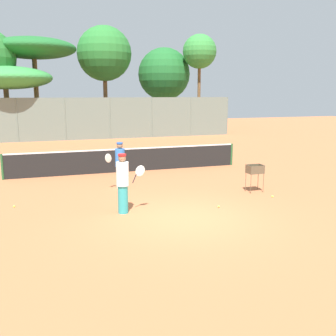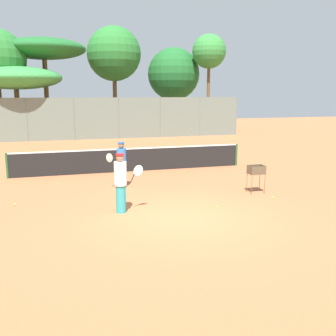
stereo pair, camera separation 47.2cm
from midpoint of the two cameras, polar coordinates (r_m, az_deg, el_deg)
The scene contains 16 objects.
ground_plane at distance 11.22m, azimuth 1.25°, elevation -7.36°, with size 80.00×80.00×0.00m, color #B7663D.
tennis_net at distance 17.80m, azimuth -6.65°, elevation 1.23°, with size 10.58×0.10×1.07m.
back_fence at distance 30.63m, azimuth -11.96°, elevation 7.01°, with size 23.56×0.08×3.17m.
tree_0 at distance 38.13m, azimuth -0.93°, elevation 13.45°, with size 4.88×4.88×7.71m.
tree_1 at distance 34.11m, azimuth -19.31°, elevation 16.01°, with size 6.62×6.62×7.81m.
tree_2 at distance 36.70m, azimuth 4.22°, elevation 16.41°, with size 3.02×3.02×8.68m.
tree_3 at distance 32.50m, azimuth -22.97°, elevation 11.94°, with size 6.88×6.88×5.49m.
tree_5 at distance 36.62m, azimuth -9.62°, elevation 16.02°, with size 4.80×4.80×9.34m.
player_white_outfit at distance 11.59m, azimuth -7.72°, elevation -2.13°, with size 0.93×0.37×1.77m.
player_red_cap at distance 14.67m, azimuth -7.91°, elevation 0.49°, with size 0.84×0.53×1.72m.
ball_cart at distance 14.30m, azimuth 11.58°, elevation -0.48°, with size 0.56×0.41×0.99m.
tennis_ball_0 at distance 12.33m, azimuth 6.28°, elevation -5.58°, with size 0.07×0.07×0.07m, color #D1E54C.
tennis_ball_1 at distance 12.75m, azimuth -8.18°, elevation -5.06°, with size 0.07×0.07×0.07m, color #D1E54C.
tennis_ball_2 at distance 13.27m, azimuth -22.39°, elevation -5.16°, with size 0.07×0.07×0.07m, color #D1E54C.
tennis_ball_3 at distance 13.83m, azimuth 13.97°, elevation -4.02°, with size 0.07×0.07×0.07m, color #D1E54C.
parked_car at distance 35.67m, azimuth -6.84°, elevation 6.18°, with size 4.20×1.70×1.60m.
Camera 1 is at (-3.88, -9.94, 3.50)m, focal length 42.00 mm.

